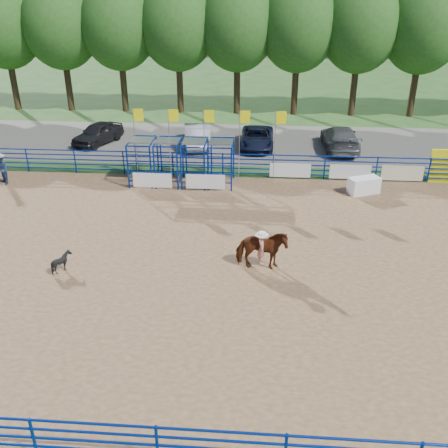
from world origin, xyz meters
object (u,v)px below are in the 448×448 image
at_px(horse_and_rider, 261,249).
at_px(calf, 62,262).
at_px(car_c, 257,138).
at_px(car_d, 340,138).
at_px(car_a, 98,133).
at_px(car_b, 197,134).
at_px(spectator_cowboy, 2,169).
at_px(announcer_table, 364,185).

bearing_deg(horse_and_rider, calf, -174.41).
height_order(car_c, car_d, car_d).
relative_size(car_a, car_b, 0.89).
bearing_deg(car_c, car_b, 179.58).
height_order(calf, car_a, car_a).
xyz_separation_m(horse_and_rider, car_b, (-4.67, 16.57, -0.12)).
height_order(horse_and_rider, car_b, horse_and_rider).
height_order(horse_and_rider, spectator_cowboy, horse_and_rider).
relative_size(spectator_cowboy, car_c, 0.36).
distance_m(announcer_table, spectator_cowboy, 20.52).
height_order(announcer_table, car_a, car_a).
distance_m(calf, spectator_cowboy, 11.44).
distance_m(announcer_table, car_c, 10.02).
relative_size(car_b, car_c, 1.01).
relative_size(calf, car_a, 0.19).
xyz_separation_m(calf, car_a, (-3.80, 17.33, 0.31)).
height_order(calf, spectator_cowboy, spectator_cowboy).
xyz_separation_m(horse_and_rider, car_d, (5.34, 16.51, -0.14)).
height_order(car_b, car_c, car_b).
height_order(announcer_table, spectator_cowboy, spectator_cowboy).
distance_m(calf, car_c, 18.89).
height_order(horse_and_rider, car_a, horse_and_rider).
relative_size(car_a, car_d, 0.80).
height_order(announcer_table, car_c, car_c).
bearing_deg(spectator_cowboy, announcer_table, 0.38).
bearing_deg(horse_and_rider, car_c, 91.45).
bearing_deg(calf, car_d, -48.87).
distance_m(car_a, car_d, 17.18).
distance_m(spectator_cowboy, car_c, 16.65).
bearing_deg(car_c, announcer_table, -52.51).
bearing_deg(announcer_table, car_d, 91.79).
relative_size(car_b, car_d, 0.91).
bearing_deg(car_c, horse_and_rider, -87.89).
distance_m(horse_and_rider, car_b, 17.22).
bearing_deg(announcer_table, horse_and_rider, -123.41).
xyz_separation_m(announcer_table, car_d, (-0.25, 8.03, 0.33)).
xyz_separation_m(announcer_table, spectator_cowboy, (-20.52, -0.14, 0.43)).
distance_m(horse_and_rider, car_c, 16.50).
height_order(horse_and_rider, car_d, horse_and_rider).
xyz_separation_m(spectator_cowboy, car_c, (14.51, 8.16, -0.21)).
xyz_separation_m(announcer_table, horse_and_rider, (-5.59, -8.47, 0.47)).
relative_size(announcer_table, car_c, 0.35).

